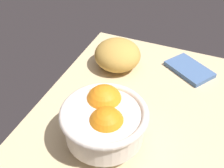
# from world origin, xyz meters

# --- Properties ---
(ground_plane) EXTENTS (0.76, 0.64, 0.03)m
(ground_plane) POSITION_xyz_m (0.00, 0.00, -0.01)
(ground_plane) COLOR #CBB589
(fruit_bowl) EXTENTS (0.19, 0.19, 0.12)m
(fruit_bowl) POSITION_xyz_m (-0.17, -0.12, 0.07)
(fruit_bowl) COLOR silver
(fruit_bowl) RESTS_ON ground
(bread_loaf) EXTENTS (0.20, 0.19, 0.09)m
(bread_loaf) POSITION_xyz_m (-0.24, 0.15, 0.04)
(bread_loaf) COLOR gold
(bread_loaf) RESTS_ON ground
(napkin_folded) EXTENTS (0.16, 0.15, 0.01)m
(napkin_folded) POSITION_xyz_m (-0.04, 0.21, 0.01)
(napkin_folded) COLOR #466597
(napkin_folded) RESTS_ON ground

